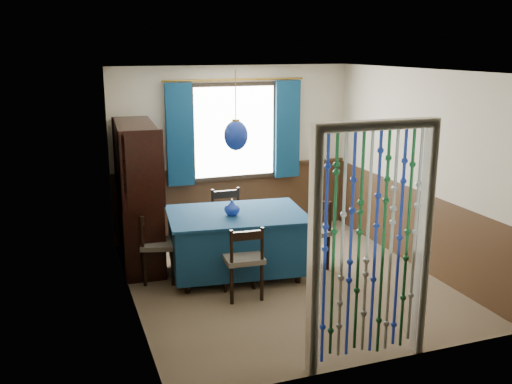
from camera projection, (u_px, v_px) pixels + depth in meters
name	position (u px, v px, depth m)	size (l,w,h in m)	color
floor	(284.00, 280.00, 6.93)	(4.00, 4.00, 0.00)	brown
ceiling	(286.00, 70.00, 6.31)	(4.00, 4.00, 0.00)	silver
wall_back	(233.00, 151.00, 8.44)	(3.60, 3.60, 0.00)	beige
wall_front	(376.00, 231.00, 4.79)	(3.60, 3.60, 0.00)	beige
wall_left	(128.00, 193.00, 6.03)	(4.00, 4.00, 0.00)	beige
wall_right	(416.00, 169.00, 7.20)	(4.00, 4.00, 0.00)	beige
wainscot_back	(234.00, 200.00, 8.61)	(3.60, 3.60, 0.00)	#3E2817
wainscot_front	(370.00, 312.00, 4.99)	(3.60, 3.60, 0.00)	#3E2817
wainscot_left	(133.00, 260.00, 6.22)	(4.00, 4.00, 0.00)	#3E2817
wainscot_right	(411.00, 226.00, 7.38)	(4.00, 4.00, 0.00)	#3E2817
window	(234.00, 132.00, 8.32)	(1.32, 0.12, 1.42)	black
doorway	(371.00, 251.00, 4.90)	(1.16, 0.12, 2.18)	silver
dining_table	(237.00, 239.00, 6.99)	(1.77, 1.33, 0.80)	navy
chair_near	(244.00, 259.00, 6.35)	(0.45, 0.43, 0.86)	black
chair_far	(229.00, 221.00, 7.70)	(0.44, 0.42, 0.89)	black
chair_left	(157.00, 244.00, 6.83)	(0.51, 0.52, 0.86)	black
chair_right	(311.00, 232.00, 7.23)	(0.49, 0.51, 0.90)	black
sideboard	(139.00, 216.00, 7.36)	(0.58, 1.44, 1.84)	black
pendant_lamp	(236.00, 135.00, 6.67)	(0.28, 0.28, 0.93)	olive
vase_table	(232.00, 208.00, 6.81)	(0.17, 0.17, 0.18)	navy
bowl_shelf	(145.00, 172.00, 6.91)	(0.21, 0.21, 0.05)	beige
vase_sideboard	(139.00, 183.00, 7.54)	(0.16, 0.16, 0.16)	beige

